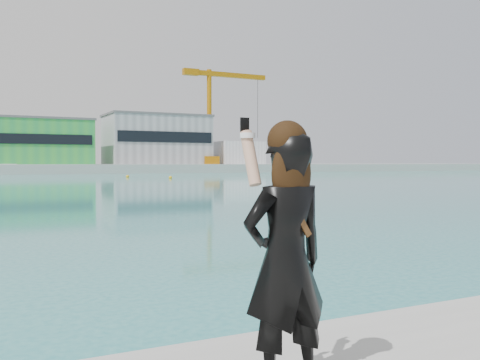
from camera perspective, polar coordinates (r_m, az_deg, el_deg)
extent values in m
cube|color=green|center=(131.83, -22.28, 3.74)|extent=(30.00, 16.00, 10.00)
cube|color=black|center=(123.78, -22.00, 4.10)|extent=(28.50, 0.20, 2.20)
cube|color=#59595B|center=(132.12, -22.31, 6.01)|extent=(30.60, 16.32, 0.50)
cube|color=gray|center=(138.00, -8.88, 4.18)|extent=(25.00, 15.00, 12.00)
cube|color=black|center=(130.81, -7.87, 4.57)|extent=(23.75, 0.20, 2.64)
cube|color=#59595B|center=(138.40, -8.89, 6.77)|extent=(25.50, 15.30, 0.50)
cube|color=silver|center=(144.31, -0.26, 2.91)|extent=(12.00, 10.00, 6.00)
cube|color=#C1730B|center=(136.46, -3.29, 2.12)|extent=(4.00, 4.00, 2.00)
cylinder|color=#C1730B|center=(137.04, -3.30, 7.15)|extent=(1.20, 1.20, 22.00)
cube|color=#C1730B|center=(140.77, -1.02, 11.11)|extent=(20.00, 1.20, 1.20)
cube|color=#C1730B|center=(136.45, -5.27, 11.40)|extent=(4.00, 1.60, 1.60)
cylinder|color=black|center=(143.31, 1.90, 7.72)|extent=(0.10, 0.10, 16.00)
cylinder|color=silver|center=(126.70, -15.70, 3.43)|extent=(0.16, 0.16, 8.00)
cube|color=#DF3F0D|center=(126.96, -15.44, 4.97)|extent=(1.20, 0.04, 0.80)
sphere|color=#F8AC0D|center=(88.33, -11.91, 0.28)|extent=(0.50, 0.50, 0.50)
sphere|color=#F8AC0D|center=(80.64, -7.43, 0.16)|extent=(0.50, 0.50, 0.50)
imported|color=black|center=(3.74, 4.86, -8.75)|extent=(0.68, 0.46, 1.80)
sphere|color=black|center=(3.66, 5.07, 4.21)|extent=(0.28, 0.28, 0.28)
ellipsoid|color=black|center=(3.62, 5.51, 0.63)|extent=(0.30, 0.16, 0.48)
cylinder|color=tan|center=(3.64, 1.13, 2.35)|extent=(0.09, 0.21, 0.39)
cylinder|color=white|center=(3.68, 0.82, 4.77)|extent=(0.11, 0.11, 0.04)
cube|color=black|center=(3.72, 0.50, 5.67)|extent=(0.07, 0.02, 0.13)
cube|color=#4C2D14|center=(3.64, 6.02, -3.33)|extent=(0.25, 0.03, 0.37)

